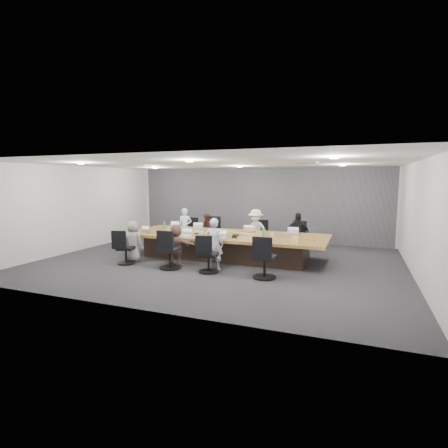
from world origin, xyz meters
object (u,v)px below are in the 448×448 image
(chair_3, at_px, (299,240))
(canvas_bag, at_px, (287,235))
(chair_0, at_px, (189,234))
(person_0, at_px, (185,227))
(chair_2, at_px, (258,238))
(laptop_6, at_px, (222,238))
(conference_table, at_px, (225,245))
(chair_7, at_px, (265,261))
(laptop_0, at_px, (177,227))
(bottle_green_right, at_px, (263,233))
(person_5, at_px, (176,245))
(person_2, at_px, (256,230))
(laptop_5, at_px, (186,236))
(person_4, at_px, (133,241))
(bottle_clear, at_px, (184,227))
(laptop_2, at_px, (251,231))
(person_6, at_px, (214,244))
(chair_5, at_px, (170,252))
(chair_6, at_px, (209,258))
(bottle_green_left, at_px, (164,225))
(person_1, at_px, (208,231))
(snack_packet, at_px, (312,240))
(laptop_4, at_px, (144,233))
(laptop_1, at_px, (201,228))
(person_3, at_px, (297,234))
(stapler, at_px, (234,237))
(laptop_3, at_px, (294,233))
(chair_1, at_px, (212,234))
(chair_4, at_px, (126,251))
(mug_brown, at_px, (148,230))

(chair_3, height_order, canvas_bag, canvas_bag)
(chair_0, bearing_deg, person_0, 80.41)
(chair_2, xyz_separation_m, chair_3, (1.36, 0.00, 0.01))
(person_0, distance_m, laptop_6, 3.13)
(conference_table, bearing_deg, chair_7, -45.70)
(person_0, bearing_deg, conference_table, -45.51)
(laptop_0, height_order, bottle_green_right, bottle_green_right)
(person_5, relative_size, laptop_6, 4.02)
(person_2, xyz_separation_m, laptop_5, (-1.47, -2.15, 0.06))
(person_4, distance_m, bottle_clear, 1.81)
(laptop_2, distance_m, bottle_clear, 2.13)
(chair_0, height_order, chair_3, chair_3)
(bottle_clear, bearing_deg, person_6, -42.95)
(chair_5, distance_m, chair_6, 1.12)
(chair_5, xyz_separation_m, bottle_green_left, (-1.42, 2.08, 0.43))
(person_0, relative_size, person_6, 0.99)
(chair_5, relative_size, laptop_2, 2.53)
(person_1, height_order, laptop_6, person_1)
(chair_6, relative_size, laptop_0, 2.69)
(laptop_0, bearing_deg, person_0, -97.07)
(chair_7, bearing_deg, snack_packet, 57.20)
(canvas_bag, bearing_deg, laptop_4, -167.70)
(person_2, height_order, snack_packet, person_2)
(laptop_1, height_order, laptop_5, same)
(person_3, relative_size, stapler, 9.10)
(laptop_3, height_order, person_5, person_5)
(person_2, distance_m, laptop_4, 3.59)
(chair_1, relative_size, person_2, 0.63)
(conference_table, height_order, bottle_green_right, bottle_green_right)
(chair_4, height_order, bottle_green_left, bottle_green_left)
(chair_0, relative_size, person_5, 0.64)
(conference_table, xyz_separation_m, laptop_4, (-2.32, -0.80, 0.35))
(chair_2, relative_size, person_0, 0.58)
(chair_4, bearing_deg, canvas_bag, 7.67)
(person_2, bearing_deg, mug_brown, -140.53)
(laptop_0, bearing_deg, chair_2, -168.07)
(chair_2, xyz_separation_m, person_4, (-2.87, -3.05, 0.20))
(laptop_1, height_order, snack_packet, snack_packet)
(person_5, bearing_deg, mug_brown, -23.58)
(laptop_5, relative_size, person_6, 0.25)
(chair_1, bearing_deg, person_3, 170.43)
(chair_3, bearing_deg, canvas_bag, 91.80)
(chair_5, relative_size, stapler, 6.01)
(laptop_2, bearing_deg, laptop_0, -4.38)
(conference_table, height_order, stapler, stapler)
(mug_brown, bearing_deg, bottle_green_left, 82.54)
(conference_table, height_order, laptop_3, laptop_3)
(laptop_1, relative_size, snack_packet, 1.65)
(chair_2, relative_size, laptop_5, 2.30)
(person_1, height_order, laptop_5, person_1)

